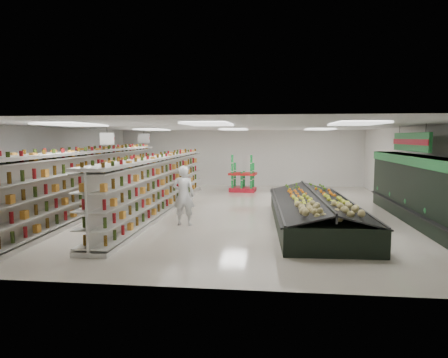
# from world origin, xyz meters

# --- Properties ---
(floor) EXTENTS (16.00, 16.00, 0.00)m
(floor) POSITION_xyz_m (0.00, 0.00, 0.00)
(floor) COLOR beige
(floor) RESTS_ON ground
(ceiling) EXTENTS (14.00, 16.00, 0.02)m
(ceiling) POSITION_xyz_m (0.00, 0.00, 3.20)
(ceiling) COLOR white
(ceiling) RESTS_ON wall_back
(wall_back) EXTENTS (14.00, 0.02, 3.20)m
(wall_back) POSITION_xyz_m (0.00, 8.00, 1.60)
(wall_back) COLOR silver
(wall_back) RESTS_ON floor
(wall_front) EXTENTS (14.00, 0.02, 3.20)m
(wall_front) POSITION_xyz_m (0.00, -8.00, 1.60)
(wall_front) COLOR silver
(wall_front) RESTS_ON floor
(wall_left) EXTENTS (0.02, 16.00, 3.20)m
(wall_left) POSITION_xyz_m (-7.00, 0.00, 1.60)
(wall_left) COLOR silver
(wall_left) RESTS_ON floor
(wall_right) EXTENTS (0.02, 16.00, 3.20)m
(wall_right) POSITION_xyz_m (7.00, 0.00, 1.60)
(wall_right) COLOR silver
(wall_right) RESTS_ON floor
(produce_wall_case) EXTENTS (0.93, 8.00, 2.20)m
(produce_wall_case) POSITION_xyz_m (6.53, -1.50, 1.24)
(produce_wall_case) COLOR black
(produce_wall_case) RESTS_ON floor
(aisle_sign_near) EXTENTS (0.52, 0.06, 0.75)m
(aisle_sign_near) POSITION_xyz_m (-3.80, -2.00, 2.75)
(aisle_sign_near) COLOR white
(aisle_sign_near) RESTS_ON ceiling
(aisle_sign_far) EXTENTS (0.52, 0.06, 0.75)m
(aisle_sign_far) POSITION_xyz_m (-3.80, 2.00, 2.75)
(aisle_sign_far) COLOR white
(aisle_sign_far) RESTS_ON ceiling
(hortifruti_banner) EXTENTS (0.12, 3.20, 0.95)m
(hortifruti_banner) POSITION_xyz_m (6.25, -1.50, 2.65)
(hortifruti_banner) COLOR #207A34
(hortifruti_banner) RESTS_ON ceiling
(gondola_left) EXTENTS (1.40, 13.43, 2.32)m
(gondola_left) POSITION_xyz_m (-5.01, -0.46, 1.07)
(gondola_left) COLOR beige
(gondola_left) RESTS_ON floor
(gondola_center) EXTENTS (1.01, 12.07, 2.09)m
(gondola_center) POSITION_xyz_m (-2.41, -0.46, 0.96)
(gondola_center) COLOR beige
(gondola_center) RESTS_ON floor
(produce_island) EXTENTS (2.82, 7.18, 1.06)m
(produce_island) POSITION_xyz_m (3.13, -2.34, 0.48)
(produce_island) COLOR black
(produce_island) RESTS_ON floor
(soda_endcap) EXTENTS (1.46, 1.08, 1.74)m
(soda_endcap) POSITION_xyz_m (0.34, 5.33, 0.84)
(soda_endcap) COLOR red
(soda_endcap) RESTS_ON floor
(shopper_main) EXTENTS (0.71, 0.48, 1.92)m
(shopper_main) POSITION_xyz_m (-1.00, -2.78, 0.96)
(shopper_main) COLOR white
(shopper_main) RESTS_ON floor
(shopper_background) EXTENTS (0.81, 0.98, 1.73)m
(shopper_background) POSITION_xyz_m (-4.20, 3.68, 0.87)
(shopper_background) COLOR tan
(shopper_background) RESTS_ON floor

